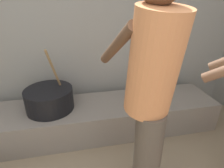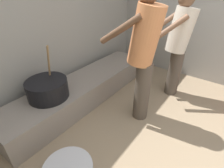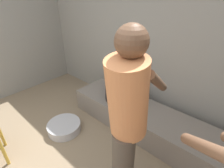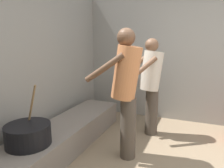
% 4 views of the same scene
% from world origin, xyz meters
% --- Properties ---
extents(block_enclosure_rear, '(4.86, 0.20, 2.38)m').
position_xyz_m(block_enclosure_rear, '(0.00, 2.43, 1.19)').
color(block_enclosure_rear, gray).
rests_on(block_enclosure_rear, ground_plane).
extents(hearth_ledge, '(2.62, 0.60, 0.36)m').
position_xyz_m(hearth_ledge, '(0.42, 1.91, 0.18)').
color(hearth_ledge, slate).
rests_on(hearth_ledge, ground_plane).
extents(cooking_pot_main, '(0.51, 0.51, 0.69)m').
position_xyz_m(cooking_pot_main, '(-0.17, 1.93, 0.47)').
color(cooking_pot_main, black).
rests_on(cooking_pot_main, hearth_ledge).
extents(cook_in_orange_shirt, '(0.44, 0.73, 1.65)m').
position_xyz_m(cook_in_orange_shirt, '(0.58, 1.04, 0.95)').
color(cook_in_orange_shirt, '#4C4238').
rests_on(cook_in_orange_shirt, ground_plane).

